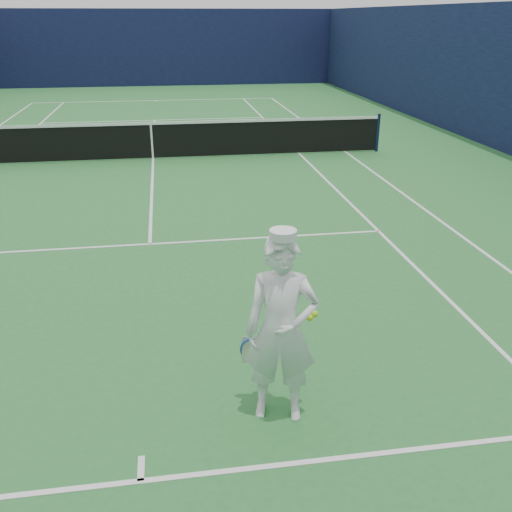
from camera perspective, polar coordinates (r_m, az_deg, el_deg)
The scene contains 5 objects.
ground at distance 16.10m, azimuth -10.25°, elevation 9.51°, with size 80.00×80.00×0.00m, color #2A7032.
court_markings at distance 16.10m, azimuth -10.25°, elevation 9.52°, with size 11.03×23.83×0.01m.
windscreen_fence at distance 15.77m, azimuth -10.77°, elevation 16.59°, with size 20.12×36.12×4.00m.
tennis_net at distance 15.98m, azimuth -10.39°, elevation 11.44°, with size 12.88×0.09×1.07m.
tennis_player at distance 5.32m, azimuth 2.53°, elevation -7.40°, with size 0.77×0.64×1.93m.
Camera 1 is at (0.39, -15.68, 3.62)m, focal length 40.00 mm.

